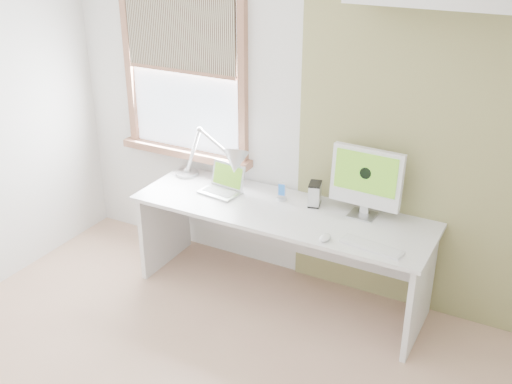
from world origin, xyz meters
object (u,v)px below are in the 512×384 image
Objects in this scene: desk at (284,230)px; imac at (366,179)px; desk_lamp at (225,162)px; external_drive at (315,194)px; laptop at (223,185)px.

desk is 4.32× the size of imac.
imac is at bearing 14.29° from desk.
external_drive is at bearing 6.38° from desk_lamp.
desk is 0.68m from desk_lamp.
external_drive is (0.70, 0.08, -0.15)m from desk_lamp.
laptop is (-0.00, -0.04, -0.18)m from desk_lamp.
imac is at bearing 6.91° from laptop.
imac reaches higher than desk_lamp.
desk is 0.74m from imac.
laptop is at bearing -92.94° from desk_lamp.
laptop is at bearing 178.98° from desk.
laptop is 0.64× the size of imac.
desk_lamp is 2.35× the size of laptop.
laptop is at bearing -173.09° from imac.
imac reaches higher than external_drive.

